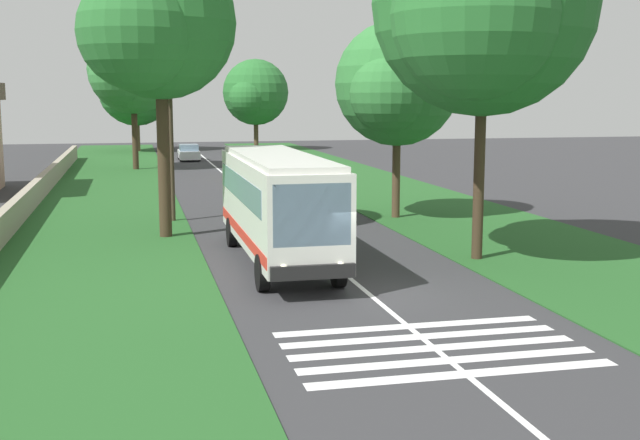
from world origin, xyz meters
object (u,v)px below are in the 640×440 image
trailing_car_2 (238,160)px  roadside_tree_right_1 (394,87)px  roadside_tree_left_2 (130,72)px  utility_pole (170,123)px  trailing_car_3 (189,153)px  roadside_tree_right_2 (479,9)px  roadside_tree_left_1 (154,28)px  coach_bus (277,201)px  trailing_car_1 (251,168)px  trailing_car_0 (275,182)px  roadside_tree_left_0 (134,91)px  roadside_tree_right_0 (254,94)px

trailing_car_2 → roadside_tree_right_1: (-27.96, -3.67, 5.44)m
roadside_tree_left_2 → utility_pole: size_ratio=1.29×
trailing_car_3 → roadside_tree_right_2: 48.29m
trailing_car_3 → utility_pole: size_ratio=0.50×
utility_pole → roadside_tree_left_1: bearing=170.5°
trailing_car_2 → roadside_tree_right_2: size_ratio=0.34×
roadside_tree_left_1 → roadside_tree_right_2: bearing=-124.8°
roadside_tree_left_1 → coach_bus: bearing=-148.1°
trailing_car_1 → trailing_car_3: (16.41, 3.17, 0.00)m
trailing_car_0 → trailing_car_3: same height
roadside_tree_left_1 → trailing_car_3: bearing=-5.6°
roadside_tree_right_1 → roadside_tree_left_1: bearing=105.5°
coach_bus → trailing_car_2: bearing=-5.3°
trailing_car_1 → trailing_car_3: bearing=10.9°
coach_bus → roadside_tree_left_2: size_ratio=1.01×
coach_bus → trailing_car_0: 20.47m
roadside_tree_left_0 → roadside_tree_left_1: (-53.21, -0.59, 2.15)m
trailing_car_3 → roadside_tree_left_1: bearing=174.4°
trailing_car_2 → roadside_tree_left_1: 32.68m
trailing_car_1 → trailing_car_3: size_ratio=1.00×
roadside_tree_right_1 → utility_pole: size_ratio=1.06×
roadside_tree_right_0 → utility_pole: (-47.81, 10.95, -1.45)m
roadside_tree_left_0 → roadside_tree_right_1: bearing=-167.2°
trailing_car_2 → roadside_tree_left_2: roadside_tree_left_2 is taller
utility_pole → roadside_tree_left_0: bearing=1.5°
roadside_tree_right_1 → roadside_tree_right_2: bearing=177.5°
trailing_car_0 → trailing_car_1: bearing=0.5°
trailing_car_3 → roadside_tree_left_2: roadside_tree_left_2 is taller
roadside_tree_left_0 → roadside_tree_right_2: (-60.43, -10.98, 2.38)m
trailing_car_3 → roadside_tree_left_0: (13.22, 4.52, 5.50)m
roadside_tree_left_2 → roadside_tree_right_1: bearing=-157.8°
roadside_tree_right_1 → utility_pole: bearing=82.8°
trailing_car_2 → trailing_car_3: (9.04, 3.24, 0.00)m
roadside_tree_left_0 → roadside_tree_left_1: bearing=-179.4°
roadside_tree_right_1 → trailing_car_2: bearing=7.5°
roadside_tree_left_1 → roadside_tree_right_2: roadside_tree_right_2 is taller
utility_pole → roadside_tree_right_2: bearing=-139.9°
coach_bus → roadside_tree_right_1: 12.13m
coach_bus → trailing_car_2: (36.96, -3.43, -1.48)m
trailing_car_0 → roadside_tree_left_1: (-14.12, 7.18, 7.65)m
roadside_tree_right_0 → trailing_car_2: bearing=168.0°
coach_bus → roadside_tree_left_0: (59.23, 4.33, 4.02)m
roadside_tree_left_0 → utility_pole: bearing=-178.5°
trailing_car_0 → roadside_tree_left_1: size_ratio=0.37×
coach_bus → utility_pole: (10.28, 3.02, 2.33)m
roadside_tree_right_0 → roadside_tree_right_1: 49.09m
coach_bus → roadside_tree_right_0: size_ratio=1.18×
trailing_car_1 → utility_pole: (-19.32, 6.38, 3.81)m
trailing_car_2 → trailing_car_0: bearing=-180.0°
trailing_car_3 → roadside_tree_right_0: size_ratio=0.45×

